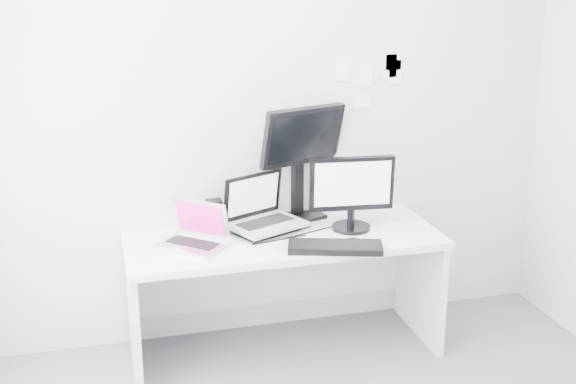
% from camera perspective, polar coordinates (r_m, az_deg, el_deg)
% --- Properties ---
extents(back_wall, '(3.60, 0.00, 3.60)m').
position_cam_1_polar(back_wall, '(4.38, -1.51, 5.75)').
color(back_wall, silver).
rests_on(back_wall, ground).
extents(desk, '(1.80, 0.70, 0.73)m').
position_cam_1_polar(desk, '(4.37, -0.32, -7.93)').
color(desk, white).
rests_on(desk, ground).
extents(macbook, '(0.44, 0.43, 0.26)m').
position_cam_1_polar(macbook, '(4.05, -7.55, -2.54)').
color(macbook, '#B1B2B6').
rests_on(macbook, desk).
extents(speaker, '(0.12, 0.12, 0.18)m').
position_cam_1_polar(speaker, '(4.33, -5.71, -1.76)').
color(speaker, black).
rests_on(speaker, desk).
extents(dell_laptop, '(0.50, 0.46, 0.34)m').
position_cam_1_polar(dell_laptop, '(4.24, -1.66, -0.95)').
color(dell_laptop, '#B2B4B9').
rests_on(dell_laptop, desk).
extents(rear_monitor, '(0.56, 0.35, 0.72)m').
position_cam_1_polar(rear_monitor, '(4.41, 0.97, 2.37)').
color(rear_monitor, black).
rests_on(rear_monitor, desk).
extents(samsung_monitor, '(0.52, 0.28, 0.45)m').
position_cam_1_polar(samsung_monitor, '(4.28, 4.97, -0.03)').
color(samsung_monitor, black).
rests_on(samsung_monitor, desk).
extents(keyboard, '(0.54, 0.32, 0.03)m').
position_cam_1_polar(keyboard, '(4.03, 3.66, -4.27)').
color(keyboard, black).
rests_on(keyboard, desk).
extents(mouse, '(0.12, 0.09, 0.04)m').
position_cam_1_polar(mouse, '(4.11, 4.95, -3.82)').
color(mouse, black).
rests_on(mouse, desk).
extents(wall_note_0, '(0.10, 0.00, 0.14)m').
position_cam_1_polar(wall_note_0, '(4.45, 4.19, 9.43)').
color(wall_note_0, white).
rests_on(wall_note_0, back_wall).
extents(wall_note_1, '(0.09, 0.00, 0.13)m').
position_cam_1_polar(wall_note_1, '(4.51, 6.01, 8.97)').
color(wall_note_1, white).
rests_on(wall_note_1, back_wall).
extents(wall_note_2, '(0.10, 0.00, 0.14)m').
position_cam_1_polar(wall_note_2, '(4.56, 7.82, 9.63)').
color(wall_note_2, white).
rests_on(wall_note_2, back_wall).
extents(wall_note_3, '(0.11, 0.00, 0.08)m').
position_cam_1_polar(wall_note_3, '(4.53, 5.71, 6.96)').
color(wall_note_3, white).
rests_on(wall_note_3, back_wall).
extents(wall_note_4, '(0.10, 0.00, 0.10)m').
position_cam_1_polar(wall_note_4, '(4.56, 8.15, 9.94)').
color(wall_note_4, white).
rests_on(wall_note_4, back_wall).
extents(wall_note_5, '(0.08, 0.00, 0.15)m').
position_cam_1_polar(wall_note_5, '(4.58, 8.29, 9.14)').
color(wall_note_5, white).
rests_on(wall_note_5, back_wall).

